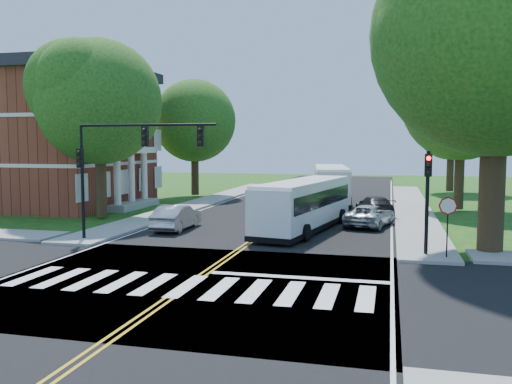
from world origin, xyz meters
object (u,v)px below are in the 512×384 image
(hatchback, at_px, (176,217))
(dark_sedan, at_px, (375,206))
(suv, at_px, (370,216))
(bus_lead, at_px, (305,204))
(bus_follow, at_px, (331,184))
(signal_nw, at_px, (124,154))
(signal_ne, at_px, (428,188))

(hatchback, relative_size, dark_sedan, 0.94)
(hatchback, relative_size, suv, 0.94)
(hatchback, bearing_deg, bus_lead, -168.56)
(bus_lead, distance_m, bus_follow, 14.73)
(signal_nw, xyz_separation_m, dark_sedan, (11.53, 13.40, -3.70))
(signal_nw, xyz_separation_m, suv, (11.38, 8.41, -3.73))
(bus_lead, bearing_deg, suv, -135.44)
(hatchback, xyz_separation_m, dark_sedan, (10.71, 8.95, -0.04))
(signal_nw, height_order, hatchback, signal_nw)
(signal_ne, height_order, hatchback, signal_ne)
(dark_sedan, bearing_deg, bus_follow, -78.33)
(signal_nw, height_order, bus_follow, signal_nw)
(bus_follow, height_order, hatchback, bus_follow)
(suv, bearing_deg, bus_follow, -60.30)
(bus_lead, height_order, dark_sedan, bus_lead)
(signal_nw, distance_m, bus_follow, 22.32)
(signal_nw, height_order, suv, signal_nw)
(bus_follow, bearing_deg, suv, 98.02)
(suv, height_order, dark_sedan, dark_sedan)
(dark_sedan, bearing_deg, suv, 72.78)
(bus_lead, height_order, suv, bus_lead)
(hatchback, bearing_deg, suv, -160.37)
(bus_follow, distance_m, hatchback, 17.73)
(bus_lead, bearing_deg, dark_sedan, -106.31)
(bus_lead, distance_m, hatchback, 7.28)
(signal_ne, distance_m, suv, 9.12)
(bus_lead, relative_size, dark_sedan, 2.43)
(signal_nw, distance_m, hatchback, 5.82)
(signal_nw, xyz_separation_m, signal_ne, (14.06, 0.01, -1.41))
(signal_ne, bearing_deg, hatchback, 161.45)
(signal_ne, bearing_deg, bus_lead, 135.81)
(signal_nw, bearing_deg, bus_follow, 69.44)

